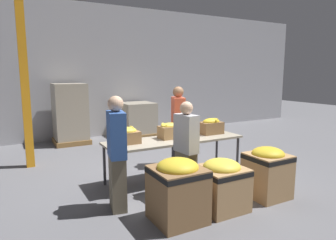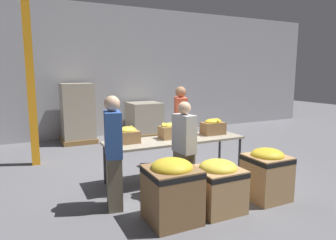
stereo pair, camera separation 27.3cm
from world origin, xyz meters
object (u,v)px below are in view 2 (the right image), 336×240
object	(u,v)px
volunteer_1	(113,154)
banana_box_1	(170,130)
banana_box_2	(213,126)
donation_bin_1	(218,184)
pallet_stack_1	(144,120)
donation_bin_2	(267,172)
support_pillar	(30,71)
donation_bin_0	(172,188)
volunteer_2	(180,127)
banana_box_0	(127,135)
sorting_table	(175,142)
volunteer_0	(184,150)
pallet_stack_0	(78,113)

from	to	relation	value
volunteer_1	banana_box_1	bearing A→B (deg)	-48.32
banana_box_2	donation_bin_1	bearing A→B (deg)	-121.55
pallet_stack_1	donation_bin_1	bearing A→B (deg)	-99.96
banana_box_1	donation_bin_1	xyz separation A→B (m)	(0.02, -1.50, -0.52)
donation_bin_1	donation_bin_2	xyz separation A→B (m)	(0.92, 0.00, 0.04)
banana_box_1	support_pillar	distance (m)	3.22
banana_box_1	donation_bin_0	xyz separation A→B (m)	(-0.71, -1.50, -0.46)
banana_box_1	volunteer_2	xyz separation A→B (m)	(0.53, 0.61, -0.08)
banana_box_0	banana_box_1	size ratio (longest dim) A/B	1.04
volunteer_1	donation_bin_1	bearing A→B (deg)	-108.06
volunteer_1	support_pillar	distance (m)	3.19
sorting_table	volunteer_1	distance (m)	1.52
banana_box_0	banana_box_2	world-z (taller)	banana_box_2
volunteer_0	support_pillar	xyz separation A→B (m)	(-2.08, 2.87, 1.24)
volunteer_0	volunteer_2	xyz separation A→B (m)	(0.71, 1.45, 0.08)
donation_bin_1	support_pillar	size ratio (longest dim) A/B	0.19
donation_bin_1	pallet_stack_1	bearing A→B (deg)	80.04
sorting_table	donation_bin_0	xyz separation A→B (m)	(-0.77, -1.42, -0.26)
sorting_table	banana_box_0	xyz separation A→B (m)	(-0.89, 0.09, 0.19)
banana_box_2	volunteer_1	xyz separation A→B (m)	(-2.21, -0.75, -0.10)
donation_bin_2	support_pillar	xyz separation A→B (m)	(-3.19, 3.52, 1.57)
donation_bin_2	pallet_stack_0	bearing A→B (deg)	110.72
donation_bin_1	banana_box_0	bearing A→B (deg)	119.61
banana_box_1	volunteer_2	world-z (taller)	volunteer_2
volunteer_2	pallet_stack_0	world-z (taller)	volunteer_2
volunteer_0	donation_bin_2	world-z (taller)	volunteer_0
sorting_table	pallet_stack_1	world-z (taller)	pallet_stack_1
volunteer_2	volunteer_1	bearing A→B (deg)	-32.75
donation_bin_0	donation_bin_2	size ratio (longest dim) A/B	1.06
sorting_table	support_pillar	world-z (taller)	support_pillar
volunteer_1	pallet_stack_0	xyz separation A→B (m)	(0.23, 4.58, 0.01)
banana_box_2	support_pillar	size ratio (longest dim) A/B	0.11
banana_box_1	volunteer_2	size ratio (longest dim) A/B	0.23
banana_box_0	donation_bin_0	size ratio (longest dim) A/B	0.48
volunteer_2	banana_box_1	bearing A→B (deg)	-21.23
sorting_table	volunteer_2	bearing A→B (deg)	55.19
banana_box_0	banana_box_2	size ratio (longest dim) A/B	0.92
sorting_table	support_pillar	xyz separation A→B (m)	(-2.31, 2.11, 1.29)
pallet_stack_0	pallet_stack_1	xyz separation A→B (m)	(2.01, -0.02, -0.31)
banana_box_0	volunteer_1	world-z (taller)	volunteer_1
volunteer_0	donation_bin_1	world-z (taller)	volunteer_0
volunteer_0	volunteer_2	bearing A→B (deg)	-31.88
banana_box_1	volunteer_1	world-z (taller)	volunteer_1
volunteer_2	donation_bin_2	bearing A→B (deg)	30.92
sorting_table	banana_box_1	bearing A→B (deg)	125.33
volunteer_1	donation_bin_1	size ratio (longest dim) A/B	2.21
support_pillar	donation_bin_2	bearing A→B (deg)	-47.85
sorting_table	volunteer_1	world-z (taller)	volunteer_1
volunteer_1	sorting_table	bearing A→B (deg)	-51.96
donation_bin_0	donation_bin_2	world-z (taller)	donation_bin_0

